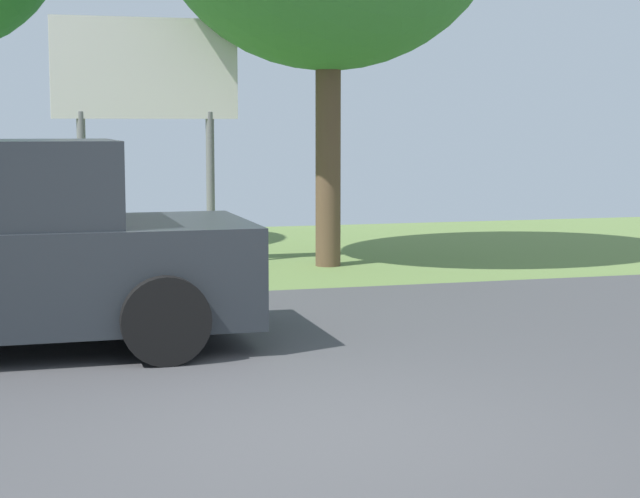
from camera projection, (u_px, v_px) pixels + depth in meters
ground_plane at (233, 350)px, 9.77m from camera, size 40.00×22.00×0.20m
roadside_billboard at (146, 87)px, 14.83m from camera, size 2.60×0.12×3.50m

